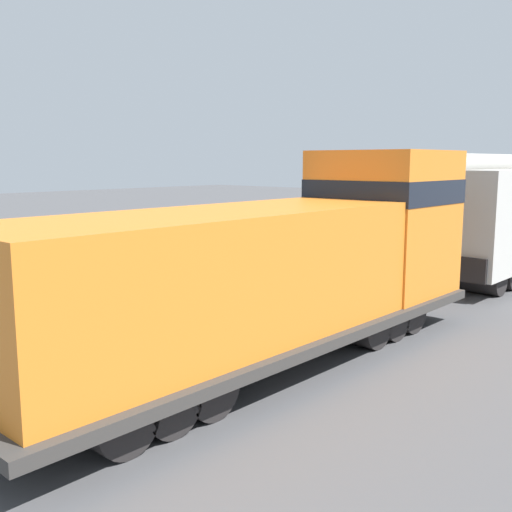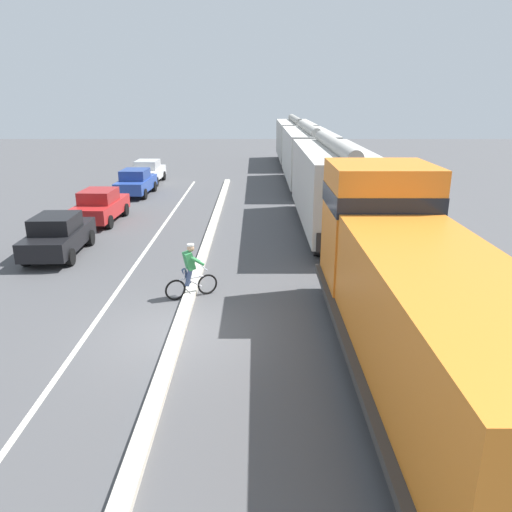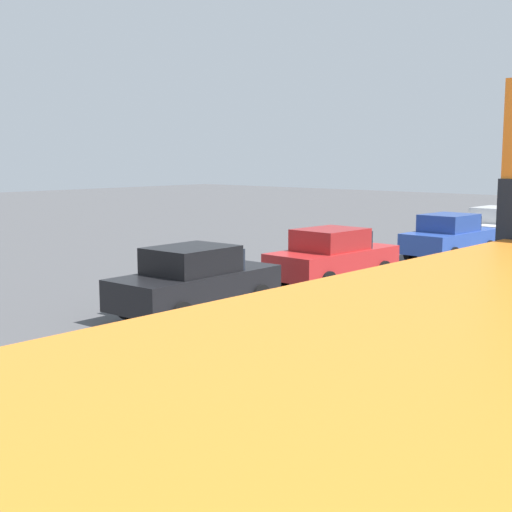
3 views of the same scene
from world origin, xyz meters
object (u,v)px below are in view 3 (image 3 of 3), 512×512
parked_car_white (498,227)px  parked_car_blue (450,237)px  cyclist (255,372)px  parked_car_red (333,257)px  parked_car_black (195,281)px

parked_car_white → parked_car_blue: bearing=-88.0°
parked_car_blue → cyclist: cyclist is taller
parked_car_blue → parked_car_red: bearing=-91.4°
parked_car_blue → parked_car_white: same height
parked_car_blue → cyclist: (5.45, -16.47, 0.00)m
parked_car_red → cyclist: bearing=-59.7°
parked_car_blue → cyclist: 17.35m
parked_car_blue → parked_car_white: bearing=92.0°
parked_car_red → parked_car_blue: size_ratio=1.00×
parked_car_black → cyclist: size_ratio=2.48×
parked_car_blue → parked_car_black: bearing=-91.0°
parked_car_black → cyclist: (5.67, -4.28, 0.00)m
parked_car_black → parked_car_red: same height
parked_car_red → parked_car_white: size_ratio=1.01×
parked_car_red → parked_car_blue: same height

